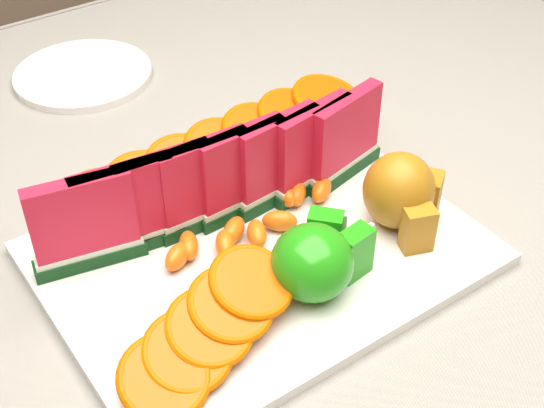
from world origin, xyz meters
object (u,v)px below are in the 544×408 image
object	(u,v)px
platter	(261,253)
pear_cluster	(402,193)
side_plate	(83,75)
apple_cluster	(317,259)

from	to	relation	value
platter	pear_cluster	size ratio (longest dim) A/B	4.44
pear_cluster	side_plate	distance (m)	0.49
apple_cluster	pear_cluster	xyz separation A→B (m)	(0.12, 0.02, 0.01)
platter	pear_cluster	bearing A→B (deg)	-19.41
platter	apple_cluster	size ratio (longest dim) A/B	3.53
pear_cluster	side_plate	bearing A→B (deg)	105.89
pear_cluster	side_plate	world-z (taller)	pear_cluster
apple_cluster	side_plate	bearing A→B (deg)	91.45
platter	pear_cluster	world-z (taller)	pear_cluster
platter	side_plate	bearing A→B (deg)	89.73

